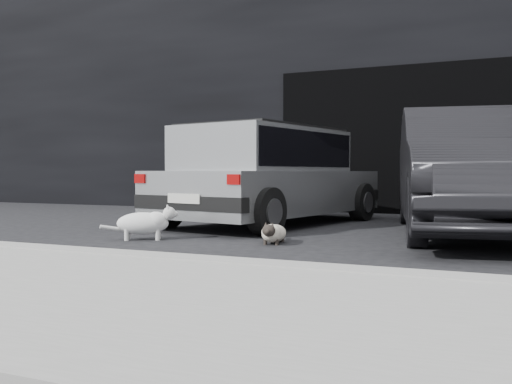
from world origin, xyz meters
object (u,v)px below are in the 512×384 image
at_px(second_car, 474,170).
at_px(cat_white, 146,222).
at_px(silver_hatchback, 268,172).
at_px(cat_siamese, 273,233).

relative_size(second_car, cat_white, 6.25).
height_order(silver_hatchback, cat_siamese, silver_hatchback).
bearing_deg(cat_siamese, second_car, -146.51).
bearing_deg(cat_siamese, silver_hatchback, -75.60).
xyz_separation_m(second_car, cat_white, (-3.23, -1.94, -0.57)).
height_order(second_car, cat_siamese, second_car).
xyz_separation_m(silver_hatchback, cat_siamese, (0.88, -1.98, -0.63)).
relative_size(silver_hatchback, cat_white, 5.34).
height_order(silver_hatchback, second_car, second_car).
xyz_separation_m(silver_hatchback, cat_white, (-0.51, -2.21, -0.55)).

